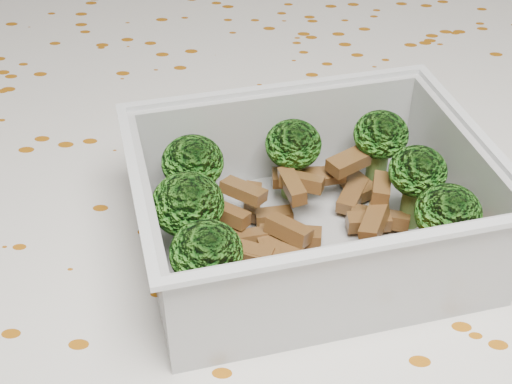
{
  "coord_description": "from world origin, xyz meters",
  "views": [
    {
      "loc": [
        0.02,
        -0.28,
        1.01
      ],
      "look_at": [
        0.0,
        0.0,
        0.78
      ],
      "focal_mm": 50.0,
      "sensor_mm": 36.0,
      "label": 1
    }
  ],
  "objects": [
    {
      "name": "dining_table",
      "position": [
        0.0,
        0.0,
        0.67
      ],
      "size": [
        1.4,
        0.9,
        0.75
      ],
      "color": "brown",
      "rests_on": "ground"
    },
    {
      "name": "tablecloth",
      "position": [
        0.0,
        0.0,
        0.72
      ],
      "size": [
        1.46,
        0.96,
        0.19
      ],
      "color": "silver",
      "rests_on": "dining_table"
    },
    {
      "name": "lunch_container",
      "position": [
        0.03,
        -0.01,
        0.78
      ],
      "size": [
        0.2,
        0.18,
        0.06
      ],
      "color": "silver",
      "rests_on": "tablecloth"
    },
    {
      "name": "broccoli_florets",
      "position": [
        0.02,
        -0.01,
        0.79
      ],
      "size": [
        0.16,
        0.13,
        0.05
      ],
      "color": "#608C3F",
      "rests_on": "lunch_container"
    },
    {
      "name": "meat_pile",
      "position": [
        0.03,
        -0.0,
        0.77
      ],
      "size": [
        0.11,
        0.08,
        0.03
      ],
      "color": "brown",
      "rests_on": "lunch_container"
    },
    {
      "name": "sausage",
      "position": [
        0.04,
        -0.05,
        0.77
      ],
      "size": [
        0.14,
        0.06,
        0.02
      ],
      "color": "#C75625",
      "rests_on": "lunch_container"
    }
  ]
}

